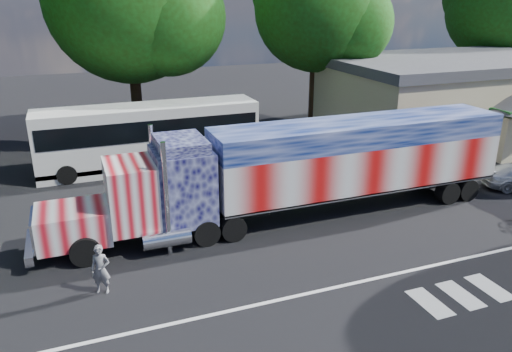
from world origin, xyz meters
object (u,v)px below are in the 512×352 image
object	(u,v)px
woman	(101,269)
tree_far_ne	(503,9)
coach_bus	(149,136)
semi_truck	(307,167)
tree_n_mid	(131,0)
tree_ne_a	(320,9)

from	to	relation	value
woman	tree_far_ne	distance (m)	38.94
tree_far_ne	coach_bus	bearing A→B (deg)	-168.33
tree_far_ne	semi_truck	bearing A→B (deg)	-148.76
woman	tree_far_ne	size ratio (longest dim) A/B	0.13
coach_bus	woman	distance (m)	12.53
coach_bus	tree_far_ne	bearing A→B (deg)	11.67
tree_n_mid	coach_bus	bearing A→B (deg)	-94.16
tree_n_mid	tree_far_ne	bearing A→B (deg)	-0.34
tree_far_ne	tree_ne_a	distance (m)	17.86
woman	tree_far_ne	bearing A→B (deg)	50.04
tree_far_ne	tree_n_mid	bearing A→B (deg)	179.66
coach_bus	tree_ne_a	xyz separation A→B (m)	(12.33, 4.28, 6.34)
woman	tree_n_mid	distance (m)	20.36
tree_far_ne	tree_n_mid	xyz separation A→B (m)	(-29.63, 0.17, 0.74)
semi_truck	tree_ne_a	distance (m)	16.19
coach_bus	tree_far_ne	size ratio (longest dim) A/B	0.96
semi_truck	woman	bearing A→B (deg)	-160.86
tree_ne_a	tree_far_ne	bearing A→B (deg)	6.21
semi_truck	tree_ne_a	xyz separation A→B (m)	(7.23, 13.22, 5.92)
tree_n_mid	woman	bearing A→B (deg)	-102.50
woman	tree_n_mid	xyz separation A→B (m)	(4.07, 18.35, 7.83)
semi_truck	tree_ne_a	size ratio (longest dim) A/B	1.63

